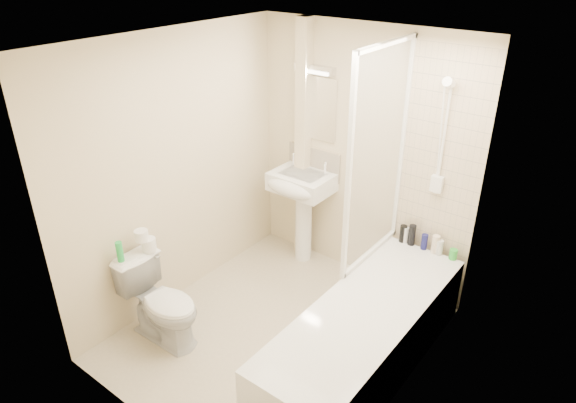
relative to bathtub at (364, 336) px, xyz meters
The scene contains 26 objects.
floor 0.81m from the bathtub, behind, with size 2.50×2.50×0.00m, color beige.
wall_back 1.63m from the bathtub, 123.65° to the left, with size 2.20×0.02×2.40m, color beige.
wall_left 2.07m from the bathtub, behind, with size 0.02×2.50×2.40m, color beige.
wall_right 0.98m from the bathtub, 19.41° to the right, with size 0.02×2.50×2.40m, color beige.
ceiling 2.24m from the bathtub, behind, with size 2.20×2.50×0.02m, color white.
tile_back 1.59m from the bathtub, 90.00° to the left, with size 0.70×0.01×1.75m, color beige.
tile_right 1.19m from the bathtub, ahead, with size 0.01×2.10×1.75m, color beige.
pipe_boxing 1.96m from the bathtub, 142.10° to the left, with size 0.12×0.12×2.40m, color beige.
splashback 1.85m from the bathtub, 138.68° to the left, with size 0.60×0.01×0.30m, color beige.
mirror 2.13m from the bathtub, 138.73° to the left, with size 0.46×0.01×0.60m, color white.
strip_light 2.36m from the bathtub, 139.32° to the left, with size 0.42×0.07×0.07m, color silver.
bathtub is the anchor object (origin of this frame).
shower_screen 1.39m from the bathtub, 117.41° to the left, with size 0.04×0.92×1.80m.
shower_fixture 1.65m from the bathtub, 90.09° to the left, with size 0.10×0.16×0.99m.
pedestal_sink 1.63m from the bathtub, 144.98° to the left, with size 0.58×0.52×1.11m.
bottle_black_a 1.11m from the bathtub, 102.18° to the left, with size 0.06×0.06×0.16m, color black.
bottle_white_a 1.11m from the bathtub, 100.80° to the left, with size 0.05×0.05×0.15m, color silver.
bottle_black_b 1.11m from the bathtub, 97.67° to the left, with size 0.06×0.06×0.19m, color black.
bottle_blue 1.09m from the bathtub, 91.03° to the left, with size 0.06×0.06×0.14m, color #131456.
bottle_cream 1.10m from the bathtub, 85.46° to the left, with size 0.07×0.07×0.17m, color beige.
bottle_white_b 1.09m from the bathtub, 83.32° to the left, with size 0.06×0.06×0.14m, color silver.
bottle_green 1.11m from the bathtub, 76.57° to the left, with size 0.07×0.07×0.09m, color green.
toilet 1.64m from the bathtub, 153.79° to the right, with size 0.71×0.41×0.72m, color white.
toilet_roll_lower 1.87m from the bathtub, 160.09° to the right, with size 0.12×0.12×0.11m, color white.
toilet_roll_upper 1.93m from the bathtub, 158.96° to the right, with size 0.11×0.11×0.09m, color white.
green_bottle 2.01m from the bathtub, 153.93° to the right, with size 0.05×0.05×0.17m, color green.
Camera 1 is at (2.13, -2.62, 2.99)m, focal length 32.00 mm.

